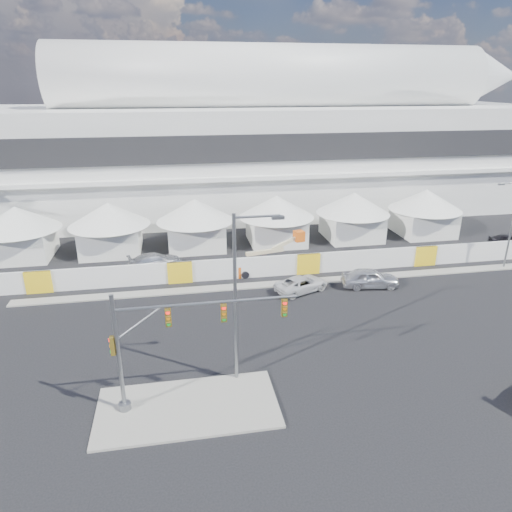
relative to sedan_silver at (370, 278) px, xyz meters
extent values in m
plane|color=black|center=(-10.55, -10.54, -0.85)|extent=(160.00, 160.00, 0.00)
cube|color=gray|center=(-16.55, -13.54, -0.78)|extent=(10.00, 5.00, 0.15)
cube|color=gray|center=(9.45, 1.96, -0.79)|extent=(80.00, 1.20, 0.12)
cube|color=silver|center=(-2.55, 31.46, 6.15)|extent=(80.00, 24.00, 14.00)
cube|color=black|center=(-2.55, 19.31, 8.95)|extent=(68.00, 0.30, 3.20)
cube|color=silver|center=(-2.55, 19.06, 5.45)|extent=(72.00, 0.80, 0.50)
cylinder|color=silver|center=(-2.55, 29.46, 16.93)|extent=(57.60, 8.40, 8.40)
cylinder|color=silver|center=(-0.55, 29.46, 16.51)|extent=(51.60, 6.80, 6.80)
cylinder|color=silver|center=(1.45, 29.46, 16.09)|extent=(45.60, 5.20, 5.20)
cone|color=silver|center=(30.25, 29.46, 17.15)|extent=(8.00, 7.60, 7.60)
cube|color=white|center=(-32.55, 13.46, 0.65)|extent=(6.00, 6.00, 3.00)
cone|color=white|center=(-32.55, 13.46, 3.35)|extent=(8.40, 8.40, 2.40)
cube|color=white|center=(-23.55, 13.46, 0.65)|extent=(6.00, 6.00, 3.00)
cone|color=white|center=(-23.55, 13.46, 3.35)|extent=(8.40, 8.40, 2.40)
cube|color=white|center=(-14.55, 13.46, 0.65)|extent=(6.00, 6.00, 3.00)
cone|color=white|center=(-14.55, 13.46, 3.35)|extent=(8.40, 8.40, 2.40)
cube|color=white|center=(-5.55, 13.46, 0.65)|extent=(6.00, 6.00, 3.00)
cone|color=white|center=(-5.55, 13.46, 3.35)|extent=(8.40, 8.40, 2.40)
cube|color=white|center=(3.45, 13.46, 0.65)|extent=(6.00, 6.00, 3.00)
cone|color=white|center=(3.45, 13.46, 3.35)|extent=(8.40, 8.40, 2.40)
cube|color=white|center=(12.45, 13.46, 0.65)|extent=(6.00, 6.00, 3.00)
cone|color=white|center=(12.45, 13.46, 3.35)|extent=(8.40, 8.40, 2.40)
cube|color=silver|center=(-4.55, 3.96, 0.15)|extent=(70.00, 0.25, 2.00)
imported|color=silver|center=(0.00, 0.00, 0.00)|extent=(2.70, 5.25, 1.71)
imported|color=silver|center=(-6.21, 0.24, -0.18)|extent=(3.91, 5.33, 1.35)
imported|color=black|center=(19.59, 7.55, -0.17)|extent=(2.80, 4.34, 1.37)
imported|color=#ACADB1|center=(-18.87, 7.92, -0.11)|extent=(3.42, 5.52, 1.49)
cylinder|color=slate|center=(-19.97, -13.16, 2.77)|extent=(0.23, 0.23, 6.96)
cylinder|color=slate|center=(-19.97, -13.16, -0.50)|extent=(0.68, 0.68, 0.40)
cylinder|color=slate|center=(-15.18, -13.16, 5.38)|extent=(9.58, 0.15, 0.15)
cube|color=#594714|center=(-17.27, -13.16, 4.74)|extent=(0.32, 0.22, 1.05)
cube|color=#594714|center=(-14.37, -13.16, 4.74)|extent=(0.32, 0.22, 1.05)
cube|color=#594714|center=(-11.07, -13.16, 4.74)|extent=(0.32, 0.22, 1.05)
cube|color=#594714|center=(-20.21, -13.16, 3.35)|extent=(0.22, 0.32, 1.05)
cylinder|color=slate|center=(-13.51, -11.34, 4.47)|extent=(0.21, 0.21, 10.34)
cylinder|color=slate|center=(-12.24, -11.34, 9.41)|extent=(2.53, 0.14, 0.14)
cube|color=slate|center=(-11.09, -11.34, 9.29)|extent=(0.69, 0.29, 0.17)
cylinder|color=gray|center=(14.85, 1.96, 3.47)|extent=(0.17, 0.17, 8.64)
cylinder|color=gray|center=(13.79, 1.96, 7.60)|extent=(2.11, 0.12, 0.12)
cube|color=gray|center=(12.83, 1.96, 7.50)|extent=(0.58, 0.24, 0.14)
cube|color=orange|center=(-9.64, 4.96, -0.30)|extent=(3.87, 2.36, 1.10)
cube|color=beige|center=(-8.43, 4.96, 1.15)|extent=(3.79, 1.18, 0.35)
cube|color=beige|center=(-6.23, 4.96, 1.75)|extent=(2.94, 0.94, 1.21)
cube|color=orange|center=(-4.83, 4.96, 2.25)|extent=(1.08, 1.08, 1.00)
camera|label=1|loc=(-16.48, -34.64, 16.11)|focal=32.00mm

